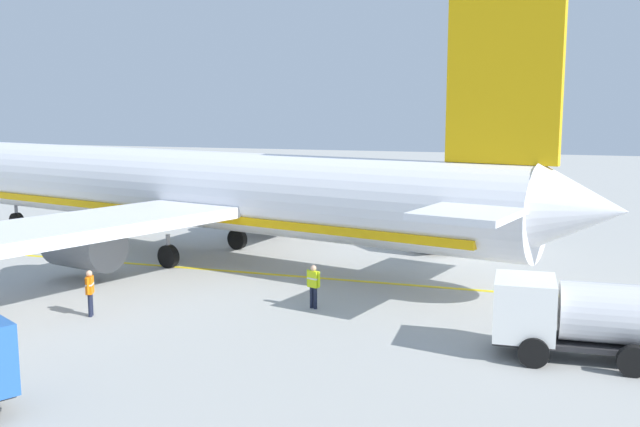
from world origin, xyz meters
The scene contains 6 objects.
airliner_foreground centered at (33.23, 23.32, 3.39)m, with size 34.33×41.19×11.90m.
service_truck_fuel centered at (39.40, 10.09, 1.45)m, with size 5.91×6.03×2.50m.
service_truck_baggage centered at (23.39, 4.67, 1.40)m, with size 2.63×6.08×2.40m.
crew_marshaller centered at (22.62, 21.75, 1.01)m, with size 0.59×0.38×1.71m.
crew_loader_left centered at (26.08, 14.34, 0.99)m, with size 0.37×0.59×1.67m.
apron_guide_line centered at (30.72, 18.87, 0.01)m, with size 0.30×60.00×0.01m, color yellow.
Camera 1 is at (1.21, 6.01, 7.60)m, focal length 40.11 mm.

